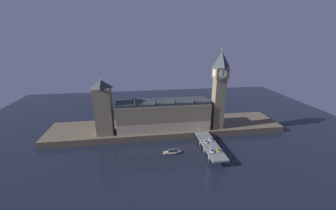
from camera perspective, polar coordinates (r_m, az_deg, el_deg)
The scene contains 15 objects.
ground_plane at distance 169.71m, azimuth 1.53°, elevation -12.55°, with size 400.00×400.00×0.00m, color black.
embankment at distance 202.52m, azimuth -0.34°, elevation -6.23°, with size 220.00×42.00×5.82m.
parliament_hall at distance 188.29m, azimuth -1.27°, elevation -2.76°, with size 83.17×21.24×32.66m.
clock_tower at distance 188.98m, azimuth 14.02°, elevation 4.52°, with size 11.80×11.91×71.80m.
victoria_tower at distance 183.66m, azimuth -17.43°, elevation -0.68°, with size 14.06×14.06×53.92m.
bridge at distance 170.20m, azimuth 11.62°, elevation -11.23°, with size 11.87×46.00×6.00m.
car_northbound_lead at distance 171.08m, azimuth 10.44°, elevation -10.04°, with size 2.08×3.99×1.39m.
car_northbound_trail at distance 159.36m, azimuth 12.09°, elevation -12.41°, with size 2.00×4.77×1.52m.
car_southbound_lead at distance 161.30m, azimuth 13.85°, elevation -12.18°, with size 2.02×3.80×1.34m.
car_southbound_trail at distance 175.56m, azimuth 11.72°, elevation -9.32°, with size 1.92×4.71×1.55m.
pedestrian_mid_walk at distance 173.83m, azimuth 12.89°, elevation -9.66°, with size 0.38×0.38×1.60m.
pedestrian_far_rail at distance 177.10m, azimuth 8.80°, elevation -8.84°, with size 0.38×0.38×1.64m.
street_lamp_near at distance 153.51m, azimuth 11.60°, elevation -12.12°, with size 1.34×0.60×6.78m.
street_lamp_far at distance 177.96m, azimuth 8.45°, elevation -7.36°, with size 1.34×0.60×7.27m.
boat_upstream at distance 165.65m, azimuth 1.23°, elevation -12.86°, with size 15.42×5.39×3.56m.
Camera 1 is at (-25.38, -143.46, 87.06)m, focal length 22.00 mm.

